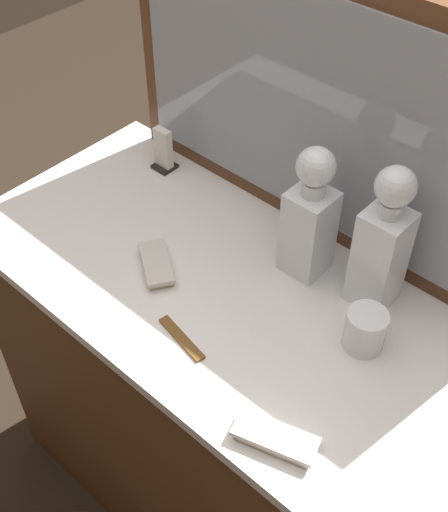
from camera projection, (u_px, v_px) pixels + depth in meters
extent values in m
plane|color=#2D2319|center=(224.00, 491.00, 2.01)|extent=(6.00, 6.00, 0.00)
cube|color=brown|center=(224.00, 410.00, 1.70)|extent=(1.13, 0.55, 0.88)
cube|color=white|center=(224.00, 288.00, 1.38)|extent=(1.16, 0.57, 0.03)
cube|color=brown|center=(316.00, 112.00, 1.32)|extent=(0.98, 0.03, 0.56)
cube|color=gray|center=(312.00, 115.00, 1.31)|extent=(0.90, 0.01, 0.48)
cube|color=white|center=(379.00, 258.00, 1.27)|extent=(0.08, 0.08, 0.22)
cube|color=#9E5619|center=(376.00, 272.00, 1.30)|extent=(0.07, 0.07, 0.14)
cylinder|color=white|center=(391.00, 208.00, 1.19)|extent=(0.05, 0.05, 0.03)
sphere|color=white|center=(396.00, 186.00, 1.15)|extent=(0.08, 0.08, 0.08)
cube|color=white|center=(308.00, 232.00, 1.34)|extent=(0.09, 0.09, 0.20)
cube|color=#9E5619|center=(306.00, 247.00, 1.37)|extent=(0.07, 0.07, 0.11)
cylinder|color=white|center=(313.00, 188.00, 1.26)|extent=(0.05, 0.05, 0.03)
sphere|color=white|center=(316.00, 167.00, 1.23)|extent=(0.08, 0.08, 0.08)
cylinder|color=white|center=(365.00, 330.00, 1.24)|extent=(0.08, 0.08, 0.08)
cylinder|color=silver|center=(362.00, 342.00, 1.26)|extent=(0.07, 0.07, 0.01)
cube|color=#B7A88C|center=(157.00, 267.00, 1.40)|extent=(0.13, 0.11, 0.01)
cube|color=beige|center=(156.00, 262.00, 1.39)|extent=(0.14, 0.12, 0.01)
cube|color=#B7A88C|center=(275.00, 440.00, 1.11)|extent=(0.14, 0.09, 0.01)
cube|color=beige|center=(275.00, 437.00, 1.10)|extent=(0.15, 0.09, 0.01)
cube|color=brown|center=(182.00, 338.00, 1.27)|extent=(0.13, 0.04, 0.01)
cube|color=black|center=(165.00, 166.00, 1.65)|extent=(0.05, 0.05, 0.01)
cube|color=white|center=(163.00, 149.00, 1.62)|extent=(0.05, 0.02, 0.11)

